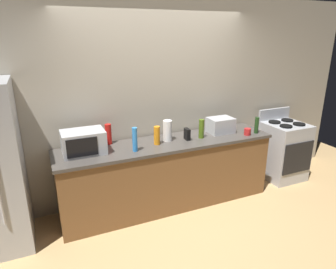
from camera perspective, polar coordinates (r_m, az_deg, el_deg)
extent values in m
plane|color=tan|center=(3.93, 2.46, -15.71)|extent=(8.00, 8.00, 0.00)
cube|color=#B2A893|center=(4.08, -2.35, 6.35)|extent=(6.40, 0.10, 2.70)
cube|color=brown|center=(4.03, 0.00, -7.71)|extent=(2.80, 0.60, 0.86)
cube|color=#47423D|center=(3.85, 0.00, -1.69)|extent=(2.84, 0.64, 0.04)
cube|color=#B7BABF|center=(5.10, 21.03, -2.94)|extent=(0.60, 0.60, 0.90)
cube|color=black|center=(4.91, 23.49, -4.10)|extent=(0.55, 0.02, 0.48)
cube|color=#B7BABF|center=(5.13, 19.56, 3.71)|extent=(0.60, 0.04, 0.18)
cylinder|color=black|center=(4.79, 21.54, 1.48)|extent=(0.18, 0.18, 0.02)
cylinder|color=black|center=(4.97, 23.67, 1.82)|extent=(0.18, 0.18, 0.02)
cylinder|color=black|center=(4.95, 19.61, 2.25)|extent=(0.18, 0.18, 0.02)
cylinder|color=black|center=(5.13, 21.74, 2.55)|extent=(0.18, 0.18, 0.02)
cube|color=#B7BABF|center=(3.58, -15.79, -1.40)|extent=(0.48, 0.34, 0.27)
cube|color=black|center=(3.41, -16.00, -2.41)|extent=(0.34, 0.01, 0.21)
cube|color=#B7BABF|center=(4.24, 9.95, 1.75)|extent=(0.34, 0.26, 0.21)
cylinder|color=white|center=(3.85, -0.09, 0.74)|extent=(0.12, 0.12, 0.27)
cube|color=black|center=(3.91, 3.66, 0.07)|extent=(0.06, 0.11, 0.15)
cylinder|color=#4C6B19|center=(3.98, 6.37, 1.10)|extent=(0.07, 0.07, 0.25)
cylinder|color=#1E3F19|center=(4.33, 16.50, 1.71)|extent=(0.06, 0.06, 0.23)
cylinder|color=orange|center=(3.72, -2.13, -0.18)|extent=(0.08, 0.08, 0.23)
cylinder|color=red|center=(3.81, -11.27, 0.06)|extent=(0.08, 0.08, 0.26)
cylinder|color=#338CE5|center=(3.51, -6.33, -0.96)|extent=(0.06, 0.06, 0.29)
cylinder|color=red|center=(4.23, 14.87, 0.51)|extent=(0.09, 0.09, 0.09)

